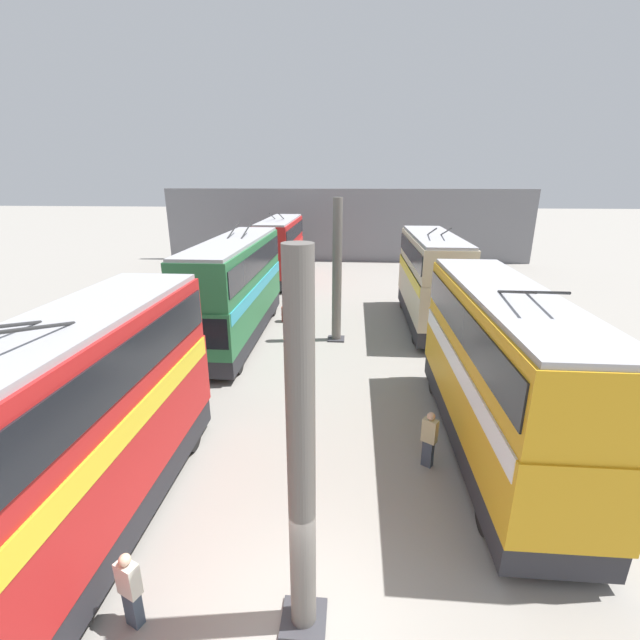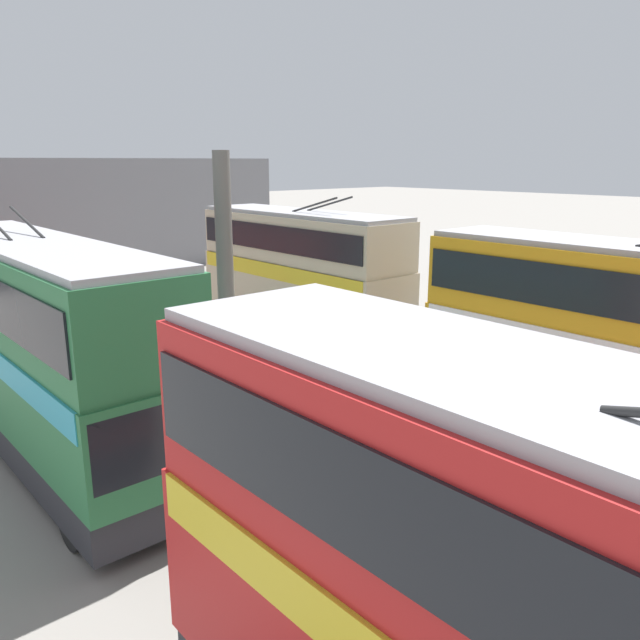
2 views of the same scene
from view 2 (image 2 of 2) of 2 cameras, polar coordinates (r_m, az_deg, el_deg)
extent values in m
cube|color=slate|center=(38.37, -27.16, 7.78)|extent=(0.50, 36.00, 7.02)
cylinder|color=#605B56|center=(17.83, -8.63, 3.57)|extent=(0.47, 0.47, 7.13)
cube|color=#333338|center=(18.80, -8.23, -7.05)|extent=(0.85, 0.85, 0.08)
cylinder|color=black|center=(19.21, 16.91, -5.58)|extent=(1.01, 0.30, 1.01)
cylinder|color=black|center=(17.55, 13.22, -7.24)|extent=(1.01, 0.30, 1.01)
cube|color=#28282D|center=(16.78, 25.43, -8.73)|extent=(9.74, 2.45, 0.78)
cube|color=gold|center=(16.32, 25.95, -4.23)|extent=(9.94, 2.50, 2.00)
cube|color=white|center=(16.13, 26.23, -1.78)|extent=(9.64, 2.54, 0.55)
cube|color=gold|center=(15.87, 26.70, 2.37)|extent=(9.84, 2.42, 1.84)
cube|color=black|center=(15.85, 26.74, 2.70)|extent=(9.54, 2.51, 1.01)
cube|color=#9E9EA3|center=(15.72, 27.10, 5.90)|extent=(9.74, 2.25, 0.14)
cube|color=black|center=(18.58, 12.08, -0.30)|extent=(0.12, 2.30, 1.28)
cylinder|color=black|center=(26.78, -4.40, 0.69)|extent=(1.10, 0.30, 1.10)
cylinder|color=black|center=(25.62, -8.16, -0.05)|extent=(1.10, 0.30, 1.10)
cylinder|color=black|center=(22.24, 5.36, -2.18)|extent=(1.10, 0.30, 1.10)
cylinder|color=black|center=(20.83, 1.37, -3.27)|extent=(1.10, 0.30, 1.10)
cube|color=#28282D|center=(23.65, -1.73, -0.74)|extent=(9.08, 2.45, 0.80)
cube|color=beige|center=(23.30, -1.76, 2.80)|extent=(9.27, 2.50, 2.18)
cube|color=yellow|center=(23.15, -1.77, 4.78)|extent=(8.99, 2.54, 0.55)
cube|color=beige|center=(23.00, -1.79, 7.51)|extent=(9.18, 2.42, 1.67)
cube|color=black|center=(22.99, -1.79, 7.72)|extent=(8.90, 2.51, 0.92)
cube|color=#9E9EA3|center=(22.91, -1.81, 9.76)|extent=(9.08, 2.25, 0.14)
cube|color=black|center=(26.89, -8.00, 4.70)|extent=(0.12, 2.30, 1.40)
cylinder|color=#282828|center=(22.23, 0.82, 10.56)|extent=(2.35, 0.07, 0.65)
cylinder|color=#282828|center=(21.77, -0.57, 10.48)|extent=(2.35, 0.07, 0.65)
cylinder|color=black|center=(9.69, 4.90, -26.67)|extent=(0.99, 0.30, 0.99)
cube|color=red|center=(5.34, 24.69, -17.12)|extent=(9.33, 2.42, 1.85)
cube|color=black|center=(5.30, 24.80, -16.26)|extent=(9.04, 2.51, 1.02)
cube|color=#9E9EA3|center=(4.92, 25.90, -7.12)|extent=(9.23, 2.25, 0.14)
cube|color=black|center=(8.87, -6.28, -16.08)|extent=(0.12, 2.30, 1.41)
cylinder|color=black|center=(13.36, -12.84, -14.29)|extent=(1.05, 0.30, 1.05)
cylinder|color=black|center=(12.66, -21.56, -16.71)|extent=(1.05, 0.30, 1.05)
cylinder|color=black|center=(20.43, -24.01, -4.97)|extent=(1.05, 0.30, 1.05)
cube|color=#28282D|center=(16.49, -23.26, -8.85)|extent=(10.98, 2.45, 0.79)
cube|color=#286B3D|center=(16.02, -23.75, -4.29)|extent=(11.20, 2.50, 1.97)
cube|color=teal|center=(15.83, -24.00, -1.84)|extent=(10.86, 2.54, 0.55)
cube|color=#286B3D|center=(15.55, -24.47, 2.58)|extent=(11.09, 2.42, 1.94)
cube|color=black|center=(15.54, -24.50, 2.93)|extent=(10.75, 2.51, 1.07)
cube|color=#9E9EA3|center=(15.40, -24.86, 6.37)|extent=(10.98, 2.25, 0.14)
cube|color=black|center=(11.09, -14.78, -10.58)|extent=(0.12, 2.30, 1.26)
cylinder|color=#282828|center=(16.80, -25.26, 8.13)|extent=(2.35, 0.07, 0.65)
cube|color=#384251|center=(14.82, 25.63, -12.94)|extent=(0.33, 0.36, 0.81)
cube|color=tan|center=(14.51, 25.95, -10.27)|extent=(0.43, 0.48, 0.70)
sphere|color=tan|center=(14.33, 26.16, -8.57)|extent=(0.23, 0.23, 0.23)
cylinder|color=#933828|center=(19.72, -20.15, -5.54)|extent=(0.55, 0.55, 0.88)
cylinder|color=#933828|center=(19.72, -20.15, -5.54)|extent=(0.57, 0.57, 0.04)
camera|label=1|loc=(11.85, 80.89, 7.97)|focal=24.00mm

